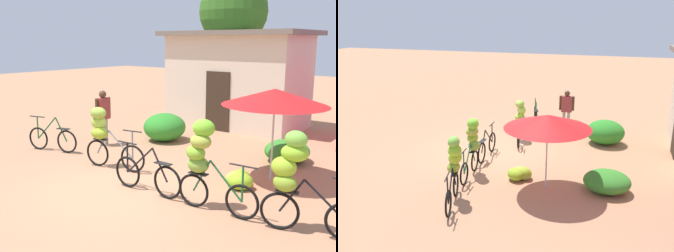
{
  "view_description": "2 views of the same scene",
  "coord_description": "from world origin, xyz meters",
  "views": [
    {
      "loc": [
        5.51,
        -5.61,
        2.98
      ],
      "look_at": [
        0.36,
        0.77,
        1.23
      ],
      "focal_mm": 42.53,
      "sensor_mm": 36.0,
      "label": 1
    },
    {
      "loc": [
        10.95,
        3.87,
        4.48
      ],
      "look_at": [
        0.8,
        0.74,
        1.22
      ],
      "focal_mm": 39.85,
      "sensor_mm": 36.0,
      "label": 2
    }
  ],
  "objects": [
    {
      "name": "ground_plane",
      "position": [
        0.0,
        0.0,
        0.0
      ],
      "size": [
        60.0,
        60.0,
        0.0
      ],
      "primitive_type": "plane",
      "color": "#AE7A56"
    },
    {
      "name": "building_low",
      "position": [
        -1.5,
        7.02,
        1.69
      ],
      "size": [
        5.09,
        3.05,
        3.33
      ],
      "color": "beige",
      "rests_on": "ground"
    },
    {
      "name": "tree_behind_building",
      "position": [
        -2.9,
        9.02,
        4.12
      ],
      "size": [
        2.77,
        2.77,
        5.56
      ],
      "color": "brown",
      "rests_on": "ground"
    },
    {
      "name": "hedge_bush_front_left",
      "position": [
        -2.0,
        3.54,
        0.42
      ],
      "size": [
        1.27,
        1.32,
        0.84
      ],
      "primitive_type": "ellipsoid",
      "color": "#2D8627",
      "rests_on": "ground"
    },
    {
      "name": "hedge_bush_front_right",
      "position": [
        1.79,
        3.78,
        0.28
      ],
      "size": [
        1.09,
        1.22,
        0.56
      ],
      "primitive_type": "ellipsoid",
      "color": "#328328",
      "rests_on": "ground"
    },
    {
      "name": "market_umbrella",
      "position": [
        2.07,
        2.22,
        1.84
      ],
      "size": [
        2.24,
        2.24,
        2.02
      ],
      "color": "beige",
      "rests_on": "ground"
    },
    {
      "name": "bicycle_leftmost",
      "position": [
        -3.64,
        0.66,
        0.35
      ],
      "size": [
        1.55,
        0.49,
        0.97
      ],
      "color": "black",
      "rests_on": "ground"
    },
    {
      "name": "bicycle_near_pile",
      "position": [
        -1.45,
        0.58,
        0.86
      ],
      "size": [
        1.65,
        0.49,
        1.47
      ],
      "color": "black",
      "rests_on": "ground"
    },
    {
      "name": "bicycle_center_loaded",
      "position": [
        0.44,
        -0.0,
        0.36
      ],
      "size": [
        1.7,
        0.15,
        0.97
      ],
      "color": "black",
      "rests_on": "ground"
    },
    {
      "name": "bicycle_by_shop",
      "position": [
        1.76,
        0.04,
        0.98
      ],
      "size": [
        1.58,
        0.45,
        1.65
      ],
      "color": "black",
      "rests_on": "ground"
    },
    {
      "name": "bicycle_rightmost",
      "position": [
        3.35,
        0.2,
        0.96
      ],
      "size": [
        1.58,
        0.52,
        1.65
      ],
      "color": "black",
      "rests_on": "ground"
    },
    {
      "name": "banana_pile_on_ground",
      "position": [
        1.73,
        1.45,
        0.16
      ],
      "size": [
        0.76,
        0.82,
        0.34
      ],
      "color": "#93BF3A",
      "rests_on": "ground"
    },
    {
      "name": "person_vendor",
      "position": [
        -3.03,
        2.0,
        0.98
      ],
      "size": [
        0.22,
        0.58,
        1.61
      ],
      "color": "gray",
      "rests_on": "ground"
    }
  ]
}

